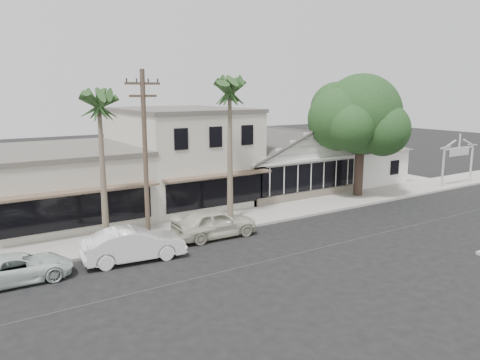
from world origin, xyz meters
TOP-DOWN VIEW (x-y plane):
  - ground at (0.00, 0.00)m, footprint 140.00×140.00m
  - sidewalk_north at (-8.00, 6.75)m, footprint 90.00×3.50m
  - corner_shop at (5.00, 12.47)m, footprint 10.40×8.60m
  - side_cottage at (13.20, 11.50)m, footprint 6.00×6.00m
  - arch_sign at (18.40, 5.30)m, footprint 4.12×0.12m
  - row_building_near at (-3.00, 13.50)m, footprint 8.00×10.00m
  - row_building_midnear at (-12.00, 13.50)m, footprint 10.00×10.00m
  - utility_pole at (-9.00, 5.20)m, footprint 1.80×0.24m
  - car_0 at (-5.41, 4.54)m, footprint 4.81×2.03m
  - car_1 at (-10.41, 3.55)m, footprint 4.96×2.19m
  - car_2 at (-15.41, 3.76)m, footprint 4.44×2.13m
  - shade_tree at (8.70, 7.55)m, footprint 8.31×7.51m
  - palm_east at (-3.13, 6.56)m, footprint 3.48×3.48m
  - palm_mid at (-11.00, 5.84)m, footprint 3.03×3.03m

SIDE VIEW (x-z plane):
  - ground at x=0.00m, z-range 0.00..0.00m
  - sidewalk_north at x=-8.00m, z-range 0.00..0.15m
  - car_2 at x=-15.41m, z-range 0.00..1.22m
  - car_1 at x=-10.41m, z-range 0.00..1.59m
  - car_0 at x=-5.41m, z-range 0.00..1.62m
  - side_cottage at x=13.20m, z-range 0.00..3.00m
  - row_building_midnear at x=-12.00m, z-range 0.00..4.20m
  - corner_shop at x=5.00m, z-range 0.07..5.17m
  - arch_sign at x=18.40m, z-range 1.18..5.13m
  - row_building_near at x=-3.00m, z-range 0.00..6.50m
  - utility_pole at x=-9.00m, z-range 0.29..9.29m
  - shade_tree at x=8.70m, z-range 1.46..10.68m
  - palm_mid at x=-11.00m, z-range 3.03..11.46m
  - palm_east at x=-3.13m, z-range 3.31..12.49m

